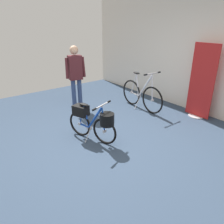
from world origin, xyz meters
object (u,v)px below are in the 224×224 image
at_px(floor_banner_stand, 201,86).
at_px(visitor_near_wall, 76,74).
at_px(display_bike_left, 141,95).
at_px(folding_bike_foreground, 93,120).

height_order(floor_banner_stand, visitor_near_wall, floor_banner_stand).
bearing_deg(display_bike_left, folding_bike_foreground, -71.81).
xyz_separation_m(folding_bike_foreground, visitor_near_wall, (-1.66, 0.57, 0.49)).
distance_m(folding_bike_foreground, display_bike_left, 1.96).
bearing_deg(floor_banner_stand, folding_bike_foreground, -102.57).
bearing_deg(floor_banner_stand, visitor_near_wall, -138.26).
bearing_deg(visitor_near_wall, floor_banner_stand, 41.74).
xyz_separation_m(floor_banner_stand, display_bike_left, (-1.18, -0.70, -0.38)).
bearing_deg(folding_bike_foreground, visitor_near_wall, 160.98).
bearing_deg(folding_bike_foreground, floor_banner_stand, 77.43).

